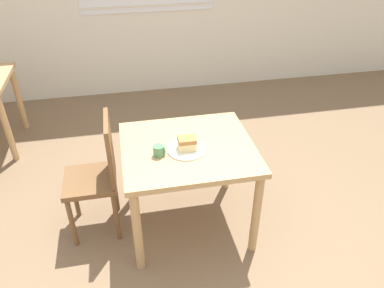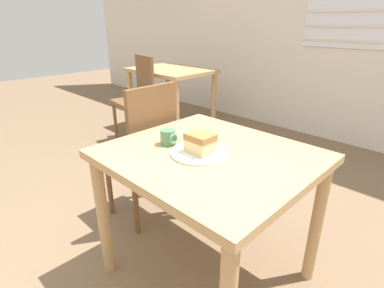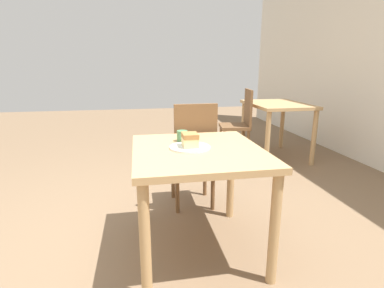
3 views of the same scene
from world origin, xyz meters
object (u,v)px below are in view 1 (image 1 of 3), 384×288
dining_table_near (188,159)px  coffee_mug (159,151)px  chair_near_window (98,173)px  plate (186,149)px  cake_slice (187,143)px

dining_table_near → coffee_mug: 0.26m
dining_table_near → coffee_mug: bearing=-161.4°
dining_table_near → chair_near_window: chair_near_window is taller
plate → coffee_mug: 0.19m
cake_slice → coffee_mug: bearing=-173.6°
dining_table_near → coffee_mug: size_ratio=11.16×
dining_table_near → cake_slice: bearing=-107.4°
dining_table_near → cake_slice: cake_slice is taller
plate → dining_table_near: bearing=67.2°
chair_near_window → coffee_mug: 0.52m
plate → coffee_mug: (-0.19, -0.02, 0.03)m
cake_slice → plate: bearing=171.9°
chair_near_window → plate: (0.62, -0.14, 0.22)m
chair_near_window → coffee_mug: bearing=69.6°
chair_near_window → plate: 0.67m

